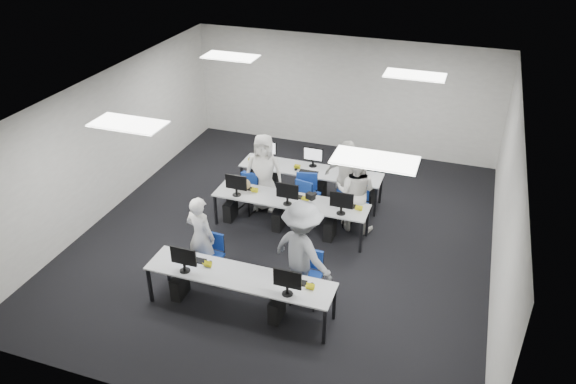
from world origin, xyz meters
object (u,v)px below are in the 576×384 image
(chair_1, at_px, (307,286))
(student_0, at_px, (201,236))
(chair_2, at_px, (247,199))
(student_2, at_px, (264,172))
(student_3, at_px, (346,181))
(photographer, at_px, (302,252))
(desk_front, at_px, (239,278))
(chair_4, at_px, (356,213))
(chair_3, at_px, (306,204))
(desk_mid, at_px, (290,202))
(chair_5, at_px, (254,193))
(student_1, at_px, (356,192))
(chair_7, at_px, (349,206))
(chair_0, at_px, (211,265))
(chair_6, at_px, (308,202))

(chair_1, height_order, student_0, student_0)
(chair_2, bearing_deg, student_2, 47.60)
(student_3, xyz_separation_m, photographer, (-0.08, -2.70, 0.02))
(desk_front, bearing_deg, chair_4, 69.29)
(chair_1, relative_size, chair_2, 1.12)
(chair_3, bearing_deg, chair_2, 174.99)
(desk_front, distance_m, student_2, 3.40)
(chair_3, height_order, student_2, student_2)
(chair_1, height_order, chair_4, chair_1)
(student_2, bearing_deg, desk_mid, -48.02)
(chair_1, bearing_deg, chair_5, 129.02)
(chair_2, relative_size, chair_3, 0.87)
(student_0, bearing_deg, chair_3, -104.50)
(chair_2, bearing_deg, student_1, 12.80)
(photographer, bearing_deg, chair_7, -68.93)
(chair_3, xyz_separation_m, chair_7, (0.89, 0.27, -0.03))
(desk_front, distance_m, student_0, 1.30)
(chair_4, height_order, student_2, student_2)
(chair_5, distance_m, student_2, 0.66)
(chair_0, height_order, chair_4, chair_4)
(desk_front, relative_size, chair_4, 3.63)
(chair_4, bearing_deg, photographer, -93.42)
(chair_2, distance_m, chair_7, 2.22)
(chair_1, relative_size, chair_3, 0.97)
(chair_7, distance_m, student_0, 3.49)
(chair_5, bearing_deg, chair_2, -95.35)
(desk_mid, height_order, chair_6, chair_6)
(chair_1, relative_size, student_1, 0.55)
(chair_0, distance_m, photographer, 1.85)
(chair_0, height_order, photographer, photographer)
(student_1, bearing_deg, chair_3, -1.03)
(chair_0, bearing_deg, chair_5, 98.54)
(desk_mid, bearing_deg, desk_front, -90.00)
(chair_3, distance_m, student_3, 1.03)
(chair_1, relative_size, student_3, 0.51)
(student_1, bearing_deg, student_3, -41.28)
(student_0, bearing_deg, student_2, -83.50)
(chair_5, distance_m, chair_6, 1.25)
(desk_mid, relative_size, chair_6, 3.66)
(chair_2, height_order, chair_4, chair_4)
(chair_4, distance_m, chair_5, 2.34)
(chair_4, bearing_deg, chair_6, 179.33)
(chair_0, distance_m, chair_5, 2.70)
(student_1, distance_m, photographer, 2.45)
(chair_1, bearing_deg, chair_7, 90.41)
(desk_front, xyz_separation_m, chair_6, (0.14, 3.36, -0.40))
(desk_mid, bearing_deg, chair_5, 146.46)
(chair_4, bearing_deg, desk_mid, -147.16)
(chair_6, xyz_separation_m, student_1, (1.08, -0.23, 0.58))
(chair_1, relative_size, chair_4, 1.06)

